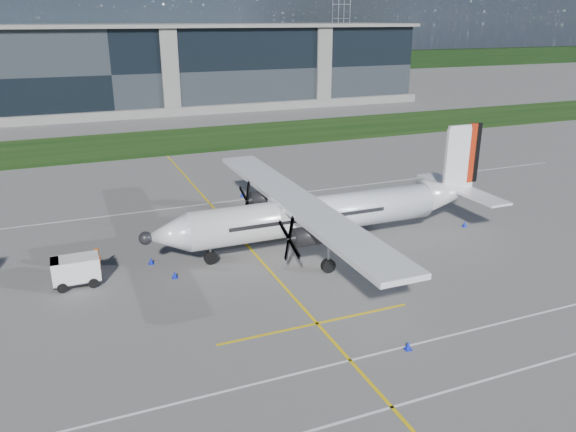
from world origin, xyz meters
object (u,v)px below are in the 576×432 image
(baggage_tug, at_px, (76,271))
(safety_cone_tail, at_px, (465,224))
(pylon_east, at_px, (341,23))
(turboprop_aircraft, at_px, (328,192))
(safety_cone_nose_stbd, at_px, (151,261))
(ground_crew_person, at_px, (98,258))
(safety_cone_nose_port, at_px, (175,275))
(safety_cone_stbdwing, at_px, (242,194))
(safety_cone_portwing, at_px, (408,345))

(baggage_tug, height_order, safety_cone_tail, baggage_tug)
(pylon_east, relative_size, baggage_tug, 9.40)
(turboprop_aircraft, distance_m, safety_cone_nose_stbd, 13.91)
(ground_crew_person, distance_m, safety_cone_nose_port, 5.60)
(ground_crew_person, relative_size, safety_cone_stbdwing, 4.01)
(safety_cone_stbdwing, bearing_deg, baggage_tug, -138.12)
(baggage_tug, height_order, safety_cone_stbdwing, baggage_tug)
(safety_cone_tail, bearing_deg, baggage_tug, 178.35)
(safety_cone_nose_stbd, xyz_separation_m, safety_cone_stbdwing, (11.05, 12.95, 0.00))
(ground_crew_person, height_order, safety_cone_tail, ground_crew_person)
(turboprop_aircraft, xyz_separation_m, safety_cone_nose_port, (-12.10, -1.28, -4.06))
(pylon_east, height_order, safety_cone_stbdwing, pylon_east)
(ground_crew_person, bearing_deg, safety_cone_nose_stbd, -90.04)
(baggage_tug, relative_size, safety_cone_portwing, 6.38)
(baggage_tug, relative_size, safety_cone_nose_port, 6.38)
(safety_cone_nose_port, bearing_deg, safety_cone_portwing, -54.13)
(pylon_east, height_order, ground_crew_person, pylon_east)
(safety_cone_tail, height_order, safety_cone_nose_port, same)
(turboprop_aircraft, bearing_deg, safety_cone_tail, -3.24)
(baggage_tug, xyz_separation_m, safety_cone_stbdwing, (16.11, 14.44, -0.71))
(safety_cone_nose_stbd, distance_m, safety_cone_nose_port, 3.15)
(safety_cone_tail, bearing_deg, turboprop_aircraft, 176.76)
(pylon_east, xyz_separation_m, safety_cone_nose_stbd, (-89.48, -143.89, -14.75))
(ground_crew_person, height_order, safety_cone_nose_stbd, ground_crew_person)
(turboprop_aircraft, distance_m, ground_crew_person, 17.16)
(pylon_east, distance_m, safety_cone_portwing, 179.15)
(baggage_tug, bearing_deg, safety_cone_nose_stbd, 16.47)
(safety_cone_tail, bearing_deg, safety_cone_nose_port, -178.69)
(pylon_east, relative_size, safety_cone_nose_stbd, 60.00)
(safety_cone_portwing, bearing_deg, ground_crew_person, 131.10)
(safety_cone_tail, xyz_separation_m, safety_cone_nose_stbd, (-25.83, 2.38, 0.00))
(baggage_tug, height_order, ground_crew_person, ground_crew_person)
(ground_crew_person, bearing_deg, turboprop_aircraft, -94.68)
(safety_cone_portwing, bearing_deg, safety_cone_nose_stbd, 123.44)
(ground_crew_person, bearing_deg, safety_cone_portwing, -137.61)
(turboprop_aircraft, height_order, baggage_tug, turboprop_aircraft)
(pylon_east, height_order, turboprop_aircraft, pylon_east)
(safety_cone_nose_port, bearing_deg, pylon_east, 58.96)
(turboprop_aircraft, bearing_deg, baggage_tug, 179.45)
(baggage_tug, bearing_deg, safety_cone_nose_port, -13.29)
(turboprop_aircraft, height_order, safety_cone_tail, turboprop_aircraft)
(turboprop_aircraft, relative_size, safety_cone_stbdwing, 57.49)
(turboprop_aircraft, height_order, safety_cone_portwing, turboprop_aircraft)
(ground_crew_person, relative_size, safety_cone_nose_port, 4.01)
(safety_cone_nose_stbd, bearing_deg, turboprop_aircraft, -7.20)
(baggage_tug, xyz_separation_m, safety_cone_portwing, (15.88, -14.89, -0.71))
(safety_cone_nose_stbd, xyz_separation_m, safety_cone_portwing, (10.82, -16.38, 0.00))
(safety_cone_portwing, bearing_deg, safety_cone_nose_port, 125.87)
(pylon_east, bearing_deg, baggage_tug, -123.03)
(safety_cone_portwing, bearing_deg, safety_cone_stbdwing, 89.54)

